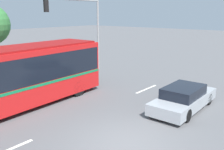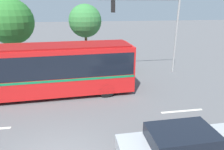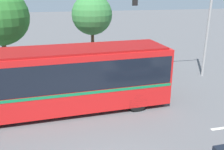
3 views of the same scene
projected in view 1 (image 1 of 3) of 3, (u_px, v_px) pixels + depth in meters
ground_plane at (126, 143)px, 9.86m from camera, size 140.00×140.00×0.00m
city_bus at (7, 76)px, 12.74m from camera, size 11.45×3.09×3.25m
sedan_foreground at (184, 98)px, 13.17m from camera, size 4.87×1.87×1.27m
traffic_light_pole at (83, 21)px, 20.60m from camera, size 6.58×0.24×6.35m
flowering_hedge at (9, 75)px, 17.28m from camera, size 9.06×1.27×1.58m
lane_stripe_mid at (146, 89)px, 16.78m from camera, size 2.40×0.16×0.01m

